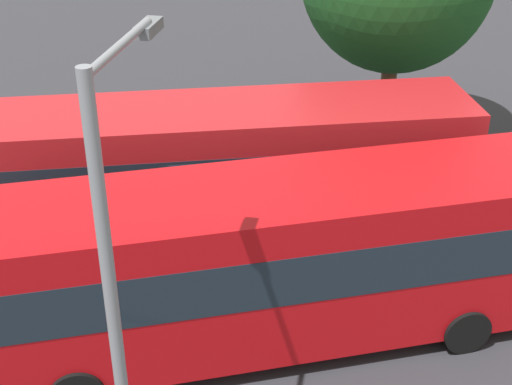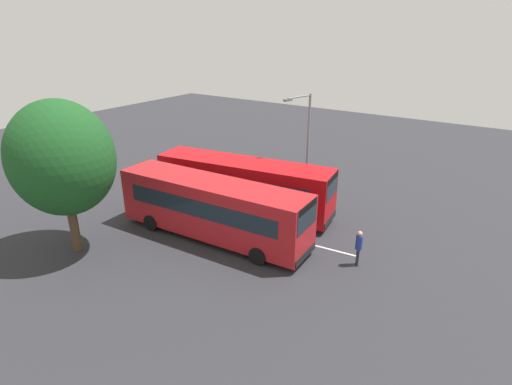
% 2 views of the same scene
% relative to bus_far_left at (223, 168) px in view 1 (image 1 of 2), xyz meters
% --- Properties ---
extents(ground_plane, '(70.41, 70.41, 0.00)m').
position_rel_bus_far_left_xyz_m(ground_plane, '(-0.11, 1.78, -1.75)').
color(ground_plane, '#2B2B30').
extents(bus_far_left, '(10.95, 2.94, 3.20)m').
position_rel_bus_far_left_xyz_m(bus_far_left, '(0.00, 0.00, 0.00)').
color(bus_far_left, '#AD191E').
rests_on(bus_far_left, ground).
extents(bus_center_left, '(11.07, 3.94, 3.20)m').
position_rel_bus_far_left_xyz_m(bus_center_left, '(-0.60, 3.66, 0.00)').
color(bus_center_left, '#B70C11').
rests_on(bus_center_left, ground).
extents(street_lamp, '(0.75, 2.22, 6.80)m').
position_rel_bus_far_left_xyz_m(street_lamp, '(1.44, 7.48, 2.20)').
color(street_lamp, gray).
rests_on(street_lamp, ground).
extents(lane_stripe_outer_left, '(14.46, 1.36, 0.01)m').
position_rel_bus_far_left_xyz_m(lane_stripe_outer_left, '(-0.11, 1.78, -1.74)').
color(lane_stripe_outer_left, silver).
rests_on(lane_stripe_outer_left, ground).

